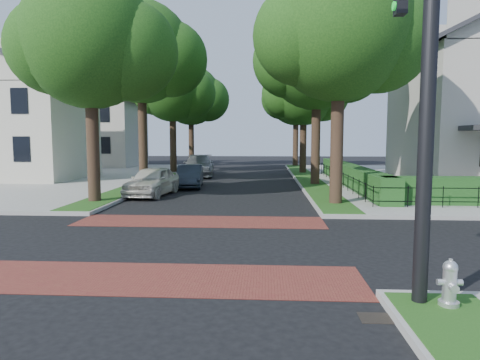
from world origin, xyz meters
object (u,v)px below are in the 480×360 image
Objects in this scene: parked_car_middle at (190,176)px; parked_car_rear at (199,166)px; parked_car_front at (152,181)px; traffic_signal at (413,41)px; fire_hydrant at (450,284)px.

parked_car_rear reaches higher than parked_car_middle.
parked_car_middle is at bearing -91.18° from parked_car_rear.
parked_car_front is 0.79× the size of parked_car_rear.
traffic_signal reaches higher than parked_car_front.
parked_car_rear is (-0.67, 7.81, 0.14)m from parked_car_middle.
parked_car_middle is at bearing 117.70° from fire_hydrant.
parked_car_front is at bearing -114.28° from parked_car_middle.
traffic_signal is 1.39× the size of parked_car_rear.
fire_hydrant is at bearing -51.70° from parked_car_front.
parked_car_rear is at bearing 112.77° from fire_hydrant.
parked_car_front reaches higher than parked_car_middle.
parked_car_middle is 7.84m from parked_car_rear.
traffic_signal reaches higher than fire_hydrant.
parked_car_rear is (-7.86, 26.17, -3.87)m from traffic_signal.
traffic_signal reaches higher than parked_car_middle.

